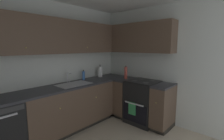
# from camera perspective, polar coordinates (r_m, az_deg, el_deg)

# --- Properties ---
(wall_back) EXTENTS (3.96, 0.05, 2.48)m
(wall_back) POSITION_cam_1_polar(r_m,az_deg,el_deg) (3.26, -24.20, 0.67)
(wall_back) COLOR silver
(wall_back) RESTS_ON ground_plane
(wall_right) EXTENTS (0.05, 3.19, 2.48)m
(wall_right) POSITION_cam_1_polar(r_m,az_deg,el_deg) (3.57, 18.56, 1.55)
(wall_right) COLOR silver
(wall_right) RESTS_ON ground_plane
(lower_cabinets_back) EXTENTS (1.82, 0.62, 0.86)m
(lower_cabinets_back) POSITION_cam_1_polar(r_m,az_deg,el_deg) (3.37, -14.41, -12.74)
(lower_cabinets_back) COLOR brown
(lower_cabinets_back) RESTS_ON ground_plane
(countertop_back) EXTENTS (3.03, 0.60, 0.03)m
(countertop_back) POSITION_cam_1_polar(r_m,az_deg,el_deg) (3.24, -14.70, -5.39)
(countertop_back) COLOR #2D2D33
(countertop_back) RESTS_ON lower_cabinets_back
(lower_cabinets_right) EXTENTS (0.62, 1.21, 0.86)m
(lower_cabinets_right) POSITION_cam_1_polar(r_m,az_deg,el_deg) (3.61, 10.98, -11.22)
(lower_cabinets_right) COLOR brown
(lower_cabinets_right) RESTS_ON ground_plane
(countertop_right) EXTENTS (0.60, 1.21, 0.03)m
(countertop_right) POSITION_cam_1_polar(r_m,az_deg,el_deg) (3.49, 11.16, -4.32)
(countertop_right) COLOR #2D2D33
(countertop_right) RESTS_ON lower_cabinets_right
(oven_range) EXTENTS (0.68, 0.62, 1.05)m
(oven_range) POSITION_cam_1_polar(r_m,az_deg,el_deg) (3.63, 10.84, -10.77)
(oven_range) COLOR black
(oven_range) RESTS_ON ground_plane
(upper_cabinets_back) EXTENTS (2.71, 0.34, 0.63)m
(upper_cabinets_back) POSITION_cam_1_polar(r_m,az_deg,el_deg) (3.19, -19.18, 11.14)
(upper_cabinets_back) COLOR brown
(upper_cabinets_right) EXTENTS (0.32, 1.76, 0.63)m
(upper_cabinets_right) POSITION_cam_1_polar(r_m,az_deg,el_deg) (3.71, 8.15, 11.05)
(upper_cabinets_right) COLOR brown
(sink) EXTENTS (0.64, 0.40, 0.10)m
(sink) POSITION_cam_1_polar(r_m,az_deg,el_deg) (3.27, -13.16, -5.63)
(sink) COLOR #B7B7BC
(sink) RESTS_ON countertop_back
(faucet) EXTENTS (0.07, 0.16, 0.22)m
(faucet) POSITION_cam_1_polar(r_m,az_deg,el_deg) (3.40, -15.20, -2.23)
(faucet) COLOR silver
(faucet) RESTS_ON countertop_back
(soap_bottle) EXTENTS (0.06, 0.06, 0.22)m
(soap_bottle) POSITION_cam_1_polar(r_m,az_deg,el_deg) (3.64, -9.98, -1.90)
(soap_bottle) COLOR #3F72BF
(soap_bottle) RESTS_ON countertop_back
(paper_towel_roll) EXTENTS (0.11, 0.11, 0.31)m
(paper_towel_roll) POSITION_cam_1_polar(r_m,az_deg,el_deg) (3.93, -4.22, -0.63)
(paper_towel_roll) COLOR white
(paper_towel_roll) RESTS_ON countertop_back
(oil_bottle) EXTENTS (0.07, 0.07, 0.30)m
(oil_bottle) POSITION_cam_1_polar(r_m,az_deg,el_deg) (3.72, 4.89, -0.93)
(oil_bottle) COLOR #BF4C3F
(oil_bottle) RESTS_ON countertop_right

